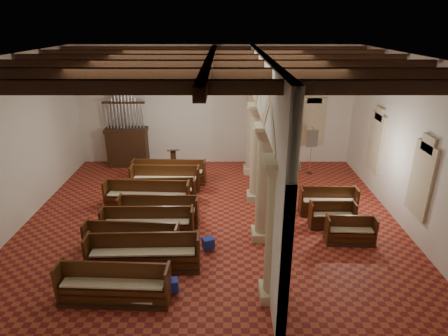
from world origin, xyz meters
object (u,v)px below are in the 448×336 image
(pipe_organ, at_px, (127,140))
(nave_pew_0, at_px, (115,289))
(processional_banner, at_px, (311,158))
(aisle_pew_0, at_px, (350,234))
(lectern, at_px, (174,164))

(pipe_organ, relative_size, nave_pew_0, 1.45)
(pipe_organ, relative_size, processional_banner, 1.84)
(pipe_organ, relative_size, aisle_pew_0, 2.62)
(nave_pew_0, bearing_deg, processional_banner, 54.18)
(pipe_organ, height_order, aisle_pew_0, pipe_organ)
(pipe_organ, height_order, processional_banner, pipe_organ)
(pipe_organ, xyz_separation_m, lectern, (2.50, -1.29, -0.79))
(pipe_organ, distance_m, processional_banner, 9.27)
(pipe_organ, bearing_deg, lectern, -27.39)
(nave_pew_0, bearing_deg, pipe_organ, 103.88)
(lectern, relative_size, aisle_pew_0, 0.84)
(nave_pew_0, bearing_deg, aisle_pew_0, 24.16)
(aisle_pew_0, bearing_deg, pipe_organ, 144.34)
(processional_banner, xyz_separation_m, aisle_pew_0, (0.06, -6.19, -0.48))
(aisle_pew_0, bearing_deg, nave_pew_0, -155.94)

